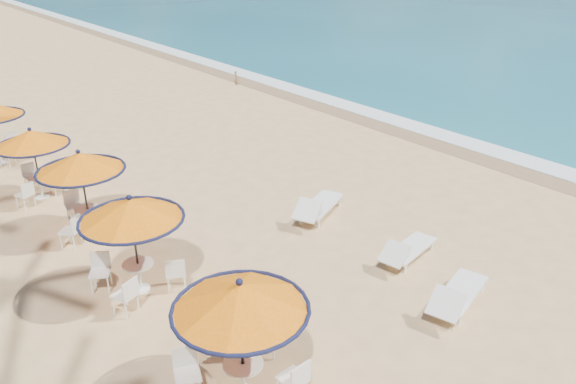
% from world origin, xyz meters
% --- Properties ---
extents(ground, '(160.00, 160.00, 0.00)m').
position_xyz_m(ground, '(0.00, 0.00, 0.00)').
color(ground, tan).
rests_on(ground, ground).
extents(foam_strip, '(1.20, 140.00, 0.04)m').
position_xyz_m(foam_strip, '(9.30, 10.00, 0.00)').
color(foam_strip, white).
rests_on(foam_strip, ground).
extents(wetsand_band, '(1.40, 140.00, 0.02)m').
position_xyz_m(wetsand_band, '(8.40, 10.00, 0.00)').
color(wetsand_band, olive).
rests_on(wetsand_band, ground).
extents(station_0, '(2.33, 2.33, 2.43)m').
position_xyz_m(station_0, '(-4.92, -0.22, 1.78)').
color(station_0, black).
rests_on(station_0, ground).
extents(station_1, '(2.30, 2.30, 2.40)m').
position_xyz_m(station_1, '(-4.97, 3.86, 1.75)').
color(station_1, black).
rests_on(station_1, ground).
extents(station_2, '(2.30, 2.30, 2.39)m').
position_xyz_m(station_2, '(-4.79, 7.29, 1.75)').
color(station_2, black).
rests_on(station_2, ground).
extents(station_3, '(2.17, 2.17, 2.26)m').
position_xyz_m(station_3, '(-5.11, 10.39, 1.66)').
color(station_3, black).
rests_on(station_3, ground).
extents(lounger_near, '(2.22, 1.20, 0.76)m').
position_xyz_m(lounger_near, '(0.05, -1.09, 0.35)').
color(lounger_near, white).
rests_on(lounger_near, ground).
extents(lounger_mid, '(2.03, 0.97, 0.70)m').
position_xyz_m(lounger_mid, '(0.74, 0.87, 0.33)').
color(lounger_mid, white).
rests_on(lounger_mid, ground).
extents(lounger_far, '(2.27, 1.52, 0.78)m').
position_xyz_m(lounger_far, '(0.59, 4.01, 0.37)').
color(lounger_far, white).
rests_on(lounger_far, ground).
extents(person, '(0.24, 0.33, 0.83)m').
position_xyz_m(person, '(7.45, 18.19, 0.41)').
color(person, '#91644A').
rests_on(person, ground).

